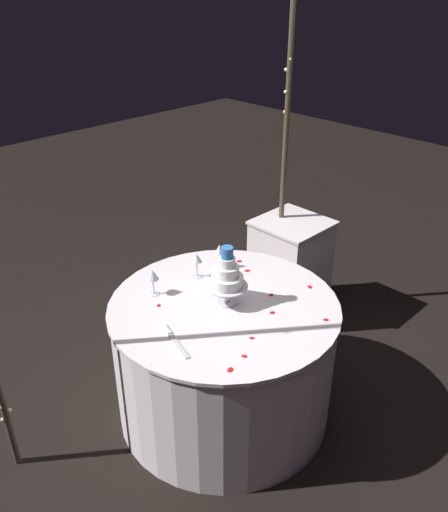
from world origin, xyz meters
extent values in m
plane|color=black|center=(0.00, 0.00, 0.00)|extent=(12.00, 12.00, 0.00)
cylinder|color=#473D2D|center=(1.06, 0.49, 1.21)|extent=(0.04, 0.04, 2.42)
sphere|color=#F9EAB2|center=(1.06, 0.51, 1.49)|extent=(0.02, 0.02, 0.02)
sphere|color=#F9EAB2|center=(1.07, 0.50, 1.52)|extent=(0.02, 0.02, 0.02)
sphere|color=#F9EAB2|center=(-1.04, 0.47, 0.37)|extent=(0.02, 0.02, 0.02)
sphere|color=#F9EAB2|center=(1.05, 0.51, 0.39)|extent=(0.02, 0.02, 0.02)
sphere|color=#F9EAB2|center=(-1.07, 0.49, 0.31)|extent=(0.02, 0.02, 0.02)
sphere|color=#F9EAB2|center=(1.06, 0.49, 1.33)|extent=(0.02, 0.02, 0.02)
sphere|color=#F9EAB2|center=(1.04, 0.50, 1.62)|extent=(0.02, 0.02, 0.02)
sphere|color=#F9EAB2|center=(1.04, 0.51, 1.75)|extent=(0.02, 0.02, 0.02)
sphere|color=#F9EAB2|center=(-1.07, 0.49, 0.40)|extent=(0.02, 0.02, 0.02)
sphere|color=#F9EAB2|center=(1.05, 0.48, 1.82)|extent=(0.02, 0.02, 0.02)
cylinder|color=white|center=(0.00, 0.00, 0.36)|extent=(1.21, 1.21, 0.72)
cylinder|color=white|center=(0.00, 0.00, 0.73)|extent=(1.24, 1.24, 0.02)
cube|color=white|center=(1.05, 0.38, 0.37)|extent=(0.45, 0.45, 0.73)
cube|color=white|center=(1.05, 0.38, 0.74)|extent=(0.47, 0.47, 0.02)
cylinder|color=silver|center=(0.02, 0.00, 0.74)|extent=(0.11, 0.11, 0.01)
cylinder|color=silver|center=(0.02, 0.00, 0.79)|extent=(0.02, 0.02, 0.09)
cylinder|color=silver|center=(0.02, 0.00, 0.84)|extent=(0.22, 0.22, 0.01)
cylinder|color=white|center=(0.02, 0.00, 0.87)|extent=(0.17, 0.17, 0.06)
cylinder|color=white|center=(0.02, 0.00, 0.93)|extent=(0.12, 0.12, 0.06)
cylinder|color=white|center=(0.02, 0.00, 0.99)|extent=(0.09, 0.09, 0.05)
cylinder|color=#2D6BB7|center=(0.02, 0.00, 1.04)|extent=(0.06, 0.06, 0.06)
cylinder|color=silver|center=(0.26, 0.30, 0.74)|extent=(0.06, 0.06, 0.00)
cylinder|color=silver|center=(0.26, 0.30, 0.78)|extent=(0.01, 0.01, 0.08)
cone|color=silver|center=(0.26, 0.30, 0.86)|extent=(0.06, 0.06, 0.07)
cylinder|color=silver|center=(0.09, 0.32, 0.74)|extent=(0.06, 0.06, 0.00)
cylinder|color=silver|center=(0.09, 0.32, 0.79)|extent=(0.01, 0.01, 0.09)
cone|color=silver|center=(0.09, 0.32, 0.86)|extent=(0.06, 0.06, 0.05)
cylinder|color=silver|center=(-0.20, 0.34, 0.74)|extent=(0.06, 0.06, 0.00)
cylinder|color=silver|center=(-0.20, 0.34, 0.79)|extent=(0.01, 0.01, 0.09)
cone|color=silver|center=(-0.20, 0.34, 0.86)|extent=(0.07, 0.07, 0.06)
cube|color=silver|center=(-0.40, -0.09, 0.74)|extent=(0.08, 0.22, 0.01)
cube|color=white|center=(-0.36, 0.04, 0.74)|extent=(0.04, 0.09, 0.01)
ellipsoid|color=red|center=(0.46, -0.22, 0.74)|extent=(0.04, 0.04, 0.00)
ellipsoid|color=red|center=(-0.26, 0.23, 0.74)|extent=(0.03, 0.03, 0.00)
ellipsoid|color=red|center=(0.36, 0.41, 0.74)|extent=(0.03, 0.03, 0.00)
ellipsoid|color=red|center=(-0.11, -0.30, 0.74)|extent=(0.03, 0.03, 0.00)
ellipsoid|color=red|center=(0.25, -0.12, 0.74)|extent=(0.03, 0.02, 0.00)
ellipsoid|color=red|center=(0.19, 0.03, 0.74)|extent=(0.03, 0.03, 0.00)
ellipsoid|color=red|center=(0.30, 0.21, 0.74)|extent=(0.02, 0.03, 0.00)
ellipsoid|color=red|center=(0.12, -0.23, 0.74)|extent=(0.04, 0.03, 0.00)
ellipsoid|color=red|center=(-0.35, -0.39, 0.74)|extent=(0.04, 0.04, 0.00)
ellipsoid|color=red|center=(-0.24, -0.37, 0.74)|extent=(0.03, 0.04, 0.00)
ellipsoid|color=red|center=(0.34, 0.15, 0.74)|extent=(0.04, 0.04, 0.00)
ellipsoid|color=red|center=(0.27, -0.47, 0.74)|extent=(0.04, 0.03, 0.00)
ellipsoid|color=red|center=(0.39, 0.27, 0.74)|extent=(0.04, 0.04, 0.00)
camera|label=1|loc=(-1.65, -1.67, 2.31)|focal=37.22mm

